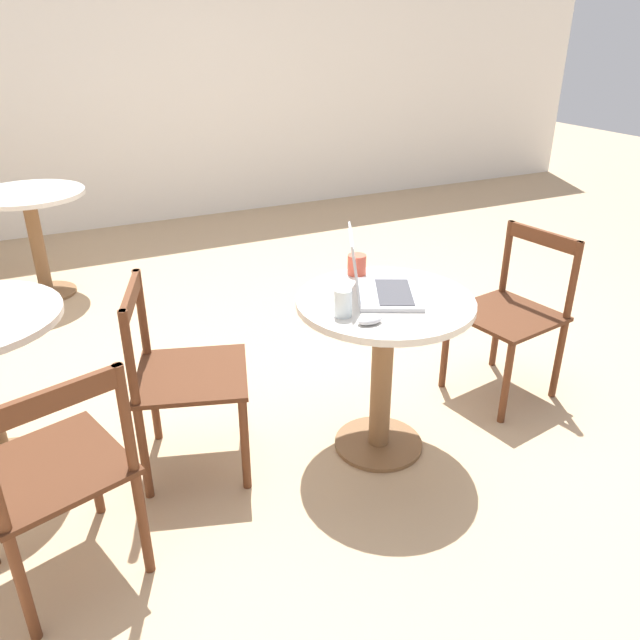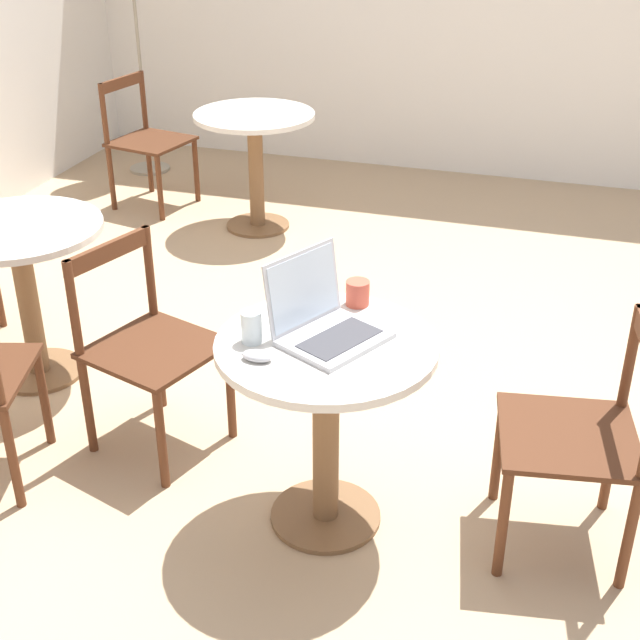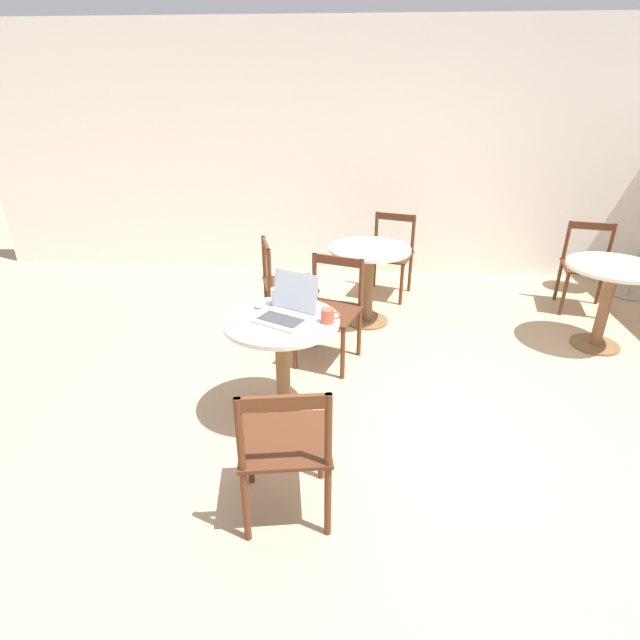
{
  "view_description": "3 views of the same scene",
  "coord_description": "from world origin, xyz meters",
  "views": [
    {
      "loc": [
        -2.77,
        1.45,
        1.76
      ],
      "look_at": [
        -0.55,
        0.38,
        0.58
      ],
      "focal_mm": 35.0,
      "sensor_mm": 36.0,
      "label": 1
    },
    {
      "loc": [
        -3.2,
        -0.53,
        2.17
      ],
      "look_at": [
        -0.35,
        0.36,
        0.57
      ],
      "focal_mm": 50.0,
      "sensor_mm": 36.0,
      "label": 2
    },
    {
      "loc": [
        -0.32,
        -2.58,
        2.06
      ],
      "look_at": [
        -0.57,
        0.48,
        0.6
      ],
      "focal_mm": 28.0,
      "sensor_mm": 36.0,
      "label": 3
    }
  ],
  "objects": [
    {
      "name": "laptop",
      "position": [
        -0.75,
        0.21,
        0.79
      ],
      "size": [
        0.42,
        0.41,
        0.27
      ],
      "color": "#B7B7BC",
      "rests_on": "cafe_table_near"
    },
    {
      "name": "cafe_table_mid",
      "position": [
        1.76,
        1.43,
        0.55
      ],
      "size": [
        0.74,
        0.74,
        0.74
      ],
      "color": "brown",
      "rests_on": "ground_plane"
    },
    {
      "name": "cafe_table_far",
      "position": [
        -0.22,
        1.75,
        0.55
      ],
      "size": [
        0.74,
        0.74,
        0.74
      ],
      "color": "brown",
      "rests_on": "ground_plane"
    },
    {
      "name": "cafe_table_near",
      "position": [
        -0.79,
        0.2,
        0.55
      ],
      "size": [
        0.74,
        0.74,
        0.74
      ],
      "color": "brown",
      "rests_on": "ground_plane"
    },
    {
      "name": "chair_near_front",
      "position": [
        -0.65,
        -0.64,
        0.44
      ],
      "size": [
        0.52,
        0.52,
        0.84
      ],
      "color": "#562D19",
      "rests_on": "ground_plane"
    },
    {
      "name": "chair_mid_back",
      "position": [
        1.92,
        2.26,
        0.44
      ],
      "size": [
        0.53,
        0.53,
        0.84
      ],
      "color": "#562D19",
      "rests_on": "ground_plane"
    },
    {
      "name": "chair_near_back",
      "position": [
        -0.53,
        1.0,
        0.44
      ],
      "size": [
        0.56,
        0.56,
        0.84
      ],
      "color": "#562D19",
      "rests_on": "ground_plane"
    },
    {
      "name": "ground_plane",
      "position": [
        0.0,
        0.0,
        0.0
      ],
      "size": [
        16.0,
        16.0,
        0.0
      ],
      "primitive_type": "plane",
      "color": "tan"
    },
    {
      "name": "mug",
      "position": [
        -0.49,
        0.17,
        0.78
      ],
      "size": [
        0.12,
        0.08,
        0.09
      ],
      "color": "#C64C38",
      "rests_on": "cafe_table_near"
    },
    {
      "name": "drinking_glass",
      "position": [
        -0.85,
        0.43,
        0.79
      ],
      "size": [
        0.07,
        0.07,
        0.11
      ],
      "color": "silver",
      "rests_on": "cafe_table_near"
    },
    {
      "name": "mouse",
      "position": [
        -0.96,
        0.37,
        0.75
      ],
      "size": [
        0.06,
        0.1,
        0.03
      ],
      "color": "#B7B7BC",
      "rests_on": "cafe_table_near"
    }
  ]
}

